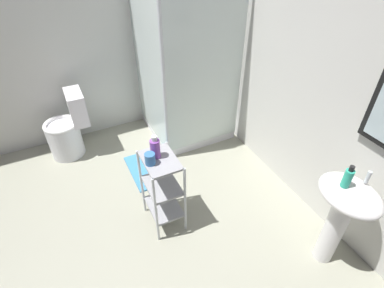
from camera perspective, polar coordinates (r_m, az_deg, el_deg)
ground_plane at (r=2.84m, az=-13.95°, el=-18.17°), size 4.20×4.20×0.02m
wall_back at (r=2.74m, az=22.23°, el=12.74°), size 4.20×0.14×2.50m
wall_left at (r=3.66m, az=-24.99°, el=17.98°), size 0.10×4.20×2.50m
shower_stall at (r=3.65m, az=-1.82°, el=7.80°), size 0.92×0.92×2.00m
pedestal_sink at (r=2.49m, az=26.57°, el=-11.13°), size 0.46×0.37×0.81m
sink_faucet at (r=2.39m, az=30.31°, el=-5.44°), size 0.03×0.03×0.10m
toilet at (r=3.71m, az=-22.43°, el=2.39°), size 0.37×0.49×0.76m
storage_cart at (r=2.60m, az=-5.65°, el=-7.98°), size 0.38×0.28×0.74m
hand_soap_bottle at (r=2.27m, az=27.36°, el=-5.67°), size 0.06×0.06×0.18m
conditioner_bottle_purple at (r=2.37m, az=-6.98°, el=-0.76°), size 0.08×0.08×0.20m
rinse_cup at (r=2.34m, az=-7.94°, el=-2.79°), size 0.08×0.08×0.10m
bath_mat at (r=3.41m, az=-8.18°, el=-4.65°), size 0.60×0.40×0.02m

